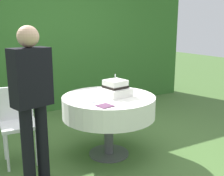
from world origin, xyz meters
TOP-DOWN VIEW (x-y plane):
  - ground_plane at (0.00, 0.00)m, footprint 20.00×20.00m
  - foliage_hedge at (0.00, 2.35)m, footprint 5.82×0.48m
  - cake_table at (0.00, 0.00)m, footprint 1.13×1.13m
  - wedding_cake at (0.08, -0.02)m, footprint 0.36×0.36m
  - serving_plate_near at (0.43, -0.03)m, footprint 0.13×0.13m
  - serving_plate_far at (0.32, 0.26)m, footprint 0.11×0.11m
  - serving_plate_left at (-0.31, 0.06)m, footprint 0.13×0.13m
  - serving_plate_right at (-0.30, -0.14)m, footprint 0.10×0.10m
  - napkin_stack at (-0.23, -0.35)m, footprint 0.18×0.18m
  - garden_chair at (-1.01, 0.39)m, footprint 0.42×0.42m
  - standing_person at (-0.97, -0.27)m, footprint 0.40×0.29m

SIDE VIEW (x-z plane):
  - ground_plane at x=0.00m, z-range 0.00..0.00m
  - garden_chair at x=-1.01m, z-range 0.10..0.99m
  - cake_table at x=0.00m, z-range 0.25..1.01m
  - napkin_stack at x=-0.23m, z-range 0.76..0.77m
  - serving_plate_near at x=0.43m, z-range 0.76..0.77m
  - serving_plate_far at x=0.32m, z-range 0.76..0.77m
  - serving_plate_left at x=-0.31m, z-range 0.76..0.77m
  - serving_plate_right at x=-0.30m, z-range 0.76..0.77m
  - wedding_cake at x=0.08m, z-range 0.71..0.98m
  - standing_person at x=-0.97m, z-range 0.13..1.73m
  - foliage_hedge at x=0.00m, z-range 0.00..2.37m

